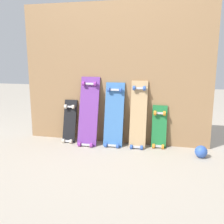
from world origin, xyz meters
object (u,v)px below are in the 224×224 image
at_px(skateboard_black, 69,124).
at_px(skateboard_purple, 88,114).
at_px(skateboard_natural, 138,118).
at_px(skateboard_blue, 114,118).
at_px(rubber_ball, 201,152).
at_px(skateboard_green, 159,129).

height_order(skateboard_black, skateboard_purple, skateboard_purple).
bearing_deg(skateboard_natural, skateboard_purple, -176.89).
height_order(skateboard_blue, skateboard_natural, skateboard_natural).
distance_m(skateboard_purple, rubber_ball, 1.35).
bearing_deg(skateboard_blue, skateboard_green, 5.24).
bearing_deg(skateboard_blue, skateboard_natural, 1.56).
xyz_separation_m(skateboard_black, skateboard_blue, (0.58, -0.01, 0.12)).
relative_size(skateboard_purple, rubber_ball, 6.74).
bearing_deg(rubber_ball, skateboard_blue, 169.57).
height_order(skateboard_natural, skateboard_green, skateboard_natural).
bearing_deg(skateboard_green, rubber_ball, -26.81).
bearing_deg(skateboard_purple, skateboard_green, 5.00).
distance_m(skateboard_black, skateboard_blue, 0.59).
xyz_separation_m(skateboard_blue, skateboard_green, (0.54, 0.05, -0.13)).
distance_m(skateboard_green, rubber_ball, 0.54).
xyz_separation_m(skateboard_blue, rubber_ball, (1.00, -0.18, -0.27)).
height_order(skateboard_black, rubber_ball, skateboard_black).
relative_size(skateboard_black, skateboard_purple, 0.67).
xyz_separation_m(skateboard_purple, skateboard_green, (0.85, 0.07, -0.16)).
bearing_deg(skateboard_black, skateboard_purple, -7.90).
height_order(skateboard_purple, rubber_ball, skateboard_purple).
height_order(skateboard_natural, rubber_ball, skateboard_natural).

